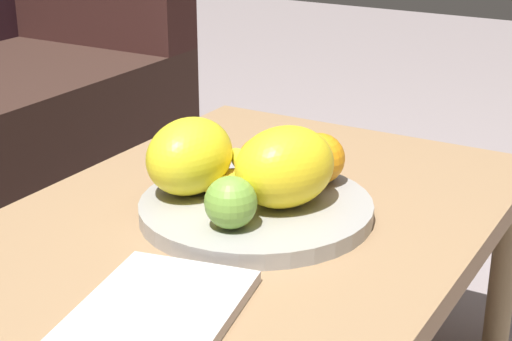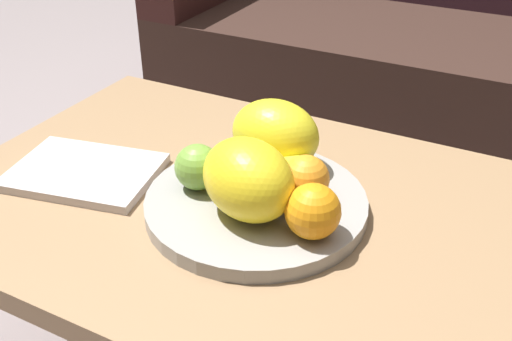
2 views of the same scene
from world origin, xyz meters
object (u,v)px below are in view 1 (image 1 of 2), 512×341
melon_large_front (285,167)px  melon_smaller_beside (190,156)px  orange_left (319,159)px  orange_front (261,160)px  coffee_table (237,246)px  apple_front (231,202)px  fruit_bowl (256,209)px  magazine (156,313)px  banana_bunch (248,176)px

melon_large_front → melon_smaller_beside: 0.15m
melon_large_front → orange_left: melon_large_front is taller
orange_front → orange_left: 0.09m
coffee_table → apple_front: 0.13m
fruit_bowl → magazine: (-0.32, -0.05, -0.00)m
coffee_table → banana_bunch: banana_bunch is taller
orange_left → banana_bunch: 0.12m
melon_large_front → apple_front: bearing=165.4°
coffee_table → apple_front: apple_front is taller
coffee_table → melon_large_front: melon_large_front is taller
apple_front → melon_large_front: bearing=-14.6°
melon_smaller_beside → apple_front: (-0.08, -0.12, -0.02)m
fruit_bowl → banana_bunch: (0.02, 0.03, 0.04)m
magazine → orange_left: bearing=-11.9°
melon_large_front → magazine: bearing=-179.5°
fruit_bowl → melon_smaller_beside: 0.13m
coffee_table → orange_front: size_ratio=13.46×
fruit_bowl → melon_large_front: (0.01, -0.04, 0.07)m
magazine → melon_smaller_beside: bearing=15.7°
melon_large_front → melon_smaller_beside: melon_large_front is taller
coffee_table → banana_bunch: bearing=12.1°
orange_left → apple_front: 0.22m
banana_bunch → coffee_table: bearing=-167.9°
orange_left → magazine: orange_left is taller
orange_left → magazine: (-0.43, 0.00, -0.06)m
orange_left → melon_large_front: bearing=177.3°
melon_smaller_beside → apple_front: melon_smaller_beside is taller
fruit_bowl → melon_smaller_beside: (-0.02, 0.11, 0.07)m
fruit_bowl → apple_front: (-0.10, -0.02, 0.05)m
apple_front → fruit_bowl: bearing=9.2°
apple_front → magazine: 0.23m
melon_large_front → magazine: melon_large_front is taller
banana_bunch → magazine: 0.35m
apple_front → magazine: apple_front is taller
coffee_table → orange_front: bearing=8.4°
fruit_bowl → orange_left: (0.12, -0.05, 0.05)m
melon_large_front → banana_bunch: 0.08m
fruit_bowl → melon_large_front: bearing=-77.7°
orange_front → apple_front: 0.18m
melon_large_front → orange_front: melon_large_front is taller
orange_front → banana_bunch: orange_front is taller
melon_large_front → apple_front: (-0.11, 0.03, -0.02)m
orange_front → apple_front: bearing=-164.4°
melon_smaller_beside → orange_front: bearing=-40.2°
melon_large_front → apple_front: 0.11m
orange_front → magazine: size_ratio=0.30×
coffee_table → banana_bunch: (0.05, 0.01, 0.09)m
fruit_bowl → magazine: fruit_bowl is taller
coffee_table → orange_left: size_ratio=12.47×
melon_smaller_beside → orange_left: (0.14, -0.16, -0.02)m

